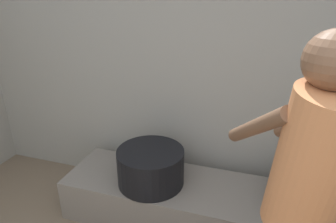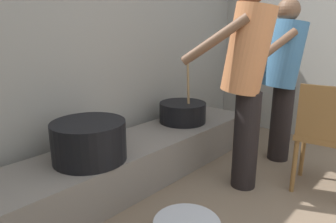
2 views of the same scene
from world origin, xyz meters
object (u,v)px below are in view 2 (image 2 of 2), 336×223
cooking_pot_main (183,112)px  cooking_pot_secondary (89,141)px  cook_in_orange_shirt (246,72)px  cook_in_blue_shirt (283,73)px  chair_brown_wood (325,134)px

cooking_pot_main → cooking_pot_secondary: size_ratio=1.24×
cooking_pot_secondary → cook_in_orange_shirt: 1.27m
cooking_pot_main → cooking_pot_secondary: bearing=-175.7°
cook_in_orange_shirt → cooking_pot_secondary: bearing=144.9°
cooking_pot_main → cook_in_orange_shirt: 0.93m
cook_in_blue_shirt → chair_brown_wood: size_ratio=1.74×
cooking_pot_main → cook_in_orange_shirt: (-0.19, -0.77, 0.49)m
cooking_pot_secondary → cook_in_orange_shirt: (0.97, -0.68, 0.45)m
cook_in_orange_shirt → chair_brown_wood: 0.76m
cooking_pot_main → cook_in_blue_shirt: (0.53, -0.78, 0.42)m
cooking_pot_main → cook_in_orange_shirt: cook_in_orange_shirt is taller
cook_in_orange_shirt → chair_brown_wood: (0.32, -0.52, -0.45)m
cooking_pot_secondary → cook_in_orange_shirt: bearing=-35.1°
cooking_pot_main → cooking_pot_secondary: 1.17m
cooking_pot_main → chair_brown_wood: cooking_pot_main is taller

